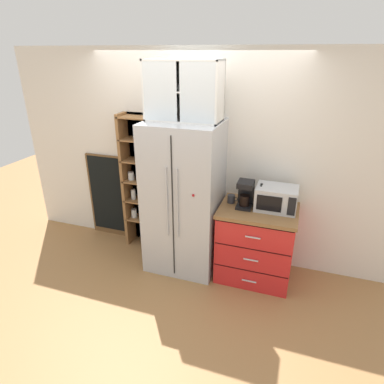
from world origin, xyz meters
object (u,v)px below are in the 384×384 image
(mug_cream, at_px, (260,202))
(bottle_clear, at_px, (260,198))
(bottle_green, at_px, (261,196))
(refrigerator, at_px, (184,198))
(coffee_maker, at_px, (245,194))
(microwave, at_px, (276,198))
(mug_charcoal, at_px, (231,199))
(chalkboard_menu, at_px, (109,196))

(mug_cream, relative_size, bottle_clear, 0.44)
(mug_cream, height_order, bottle_green, bottle_green)
(refrigerator, bearing_deg, coffee_maker, 2.99)
(microwave, height_order, mug_charcoal, microwave)
(mug_charcoal, relative_size, bottle_clear, 0.46)
(microwave, relative_size, mug_charcoal, 3.63)
(mug_charcoal, height_order, bottle_green, bottle_green)
(refrigerator, distance_m, coffee_maker, 0.73)
(coffee_maker, xyz_separation_m, bottle_green, (0.16, 0.06, -0.04))
(microwave, distance_m, mug_cream, 0.19)
(bottle_green, height_order, chalkboard_menu, chalkboard_menu)
(coffee_maker, relative_size, mug_charcoal, 2.55)
(microwave, distance_m, coffee_maker, 0.34)
(bottle_clear, relative_size, bottle_green, 0.98)
(refrigerator, height_order, bottle_green, refrigerator)
(refrigerator, distance_m, mug_charcoal, 0.56)
(mug_cream, xyz_separation_m, chalkboard_menu, (-2.13, 0.22, -0.33))
(refrigerator, relative_size, mug_cream, 15.26)
(bottle_green, xyz_separation_m, chalkboard_menu, (-2.13, 0.23, -0.40))
(refrigerator, bearing_deg, bottle_clear, 3.59)
(microwave, height_order, mug_cream, microwave)
(refrigerator, relative_size, bottle_clear, 6.75)
(microwave, relative_size, bottle_green, 1.61)
(mug_cream, relative_size, mug_charcoal, 0.97)
(refrigerator, distance_m, mug_cream, 0.88)
(refrigerator, bearing_deg, mug_cream, 6.82)
(bottle_clear, bearing_deg, bottle_green, 90.00)
(microwave, bearing_deg, mug_charcoal, 179.32)
(coffee_maker, bearing_deg, microwave, 7.21)
(refrigerator, bearing_deg, microwave, 4.34)
(refrigerator, relative_size, chalkboard_menu, 1.50)
(chalkboard_menu, bearing_deg, mug_cream, -5.98)
(coffee_maker, bearing_deg, refrigerator, -177.01)
(coffee_maker, height_order, bottle_green, coffee_maker)
(microwave, xyz_separation_m, mug_charcoal, (-0.50, 0.01, -0.08))
(bottle_clear, height_order, chalkboard_menu, chalkboard_menu)
(microwave, bearing_deg, chalkboard_menu, 173.83)
(microwave, height_order, bottle_clear, bottle_clear)
(coffee_maker, xyz_separation_m, mug_charcoal, (-0.16, 0.05, -0.11))
(refrigerator, xyz_separation_m, coffee_maker, (0.71, 0.04, 0.14))
(chalkboard_menu, bearing_deg, coffee_maker, -8.40)
(mug_cream, height_order, chalkboard_menu, chalkboard_menu)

